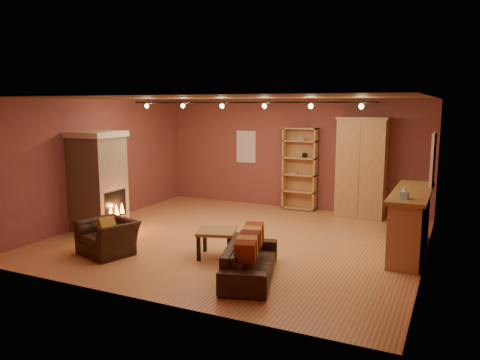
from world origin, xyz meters
The scene contains 16 objects.
floor centered at (0.00, 0.00, 0.00)m, with size 7.00×7.00×0.00m, color #AE6C3D.
ceiling centered at (0.00, 0.00, 2.80)m, with size 7.00×7.00×0.00m, color brown.
back_wall centered at (0.00, 3.25, 1.40)m, with size 7.00×0.02×2.80m, color brown.
left_wall centered at (-3.50, 0.00, 1.40)m, with size 0.02×6.50×2.80m, color brown.
right_wall centered at (3.50, 0.00, 1.40)m, with size 0.02×6.50×2.80m, color brown.
fireplace centered at (-3.04, -0.60, 1.06)m, with size 1.01×0.98×2.12m.
back_window centered at (-1.30, 3.23, 1.55)m, with size 0.56×0.04×0.86m, color silver.
bookcase centered at (0.27, 3.14, 1.07)m, with size 0.86×0.33×2.10m.
armoire centered at (1.84, 2.95, 1.20)m, with size 1.18×0.67×2.39m.
bar_counter centered at (3.20, 0.52, 0.59)m, with size 0.64×2.42×1.16m.
tissue_box centered at (3.15, -0.28, 1.24)m, with size 0.14×0.14×0.22m.
right_window centered at (3.47, 1.40, 1.65)m, with size 0.05×0.90×1.00m, color silver.
loveseat centered at (1.07, -1.82, 0.37)m, with size 1.02×1.90×0.76m.
armchair centered at (-1.73, -1.86, 0.42)m, with size 1.09×0.88×0.83m.
coffee_table centered at (0.12, -1.16, 0.42)m, with size 0.81×0.81×0.49m.
track_rail centered at (0.00, 0.20, 2.69)m, with size 5.20×0.09×0.13m.
Camera 1 is at (3.91, -8.24, 2.68)m, focal length 35.00 mm.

